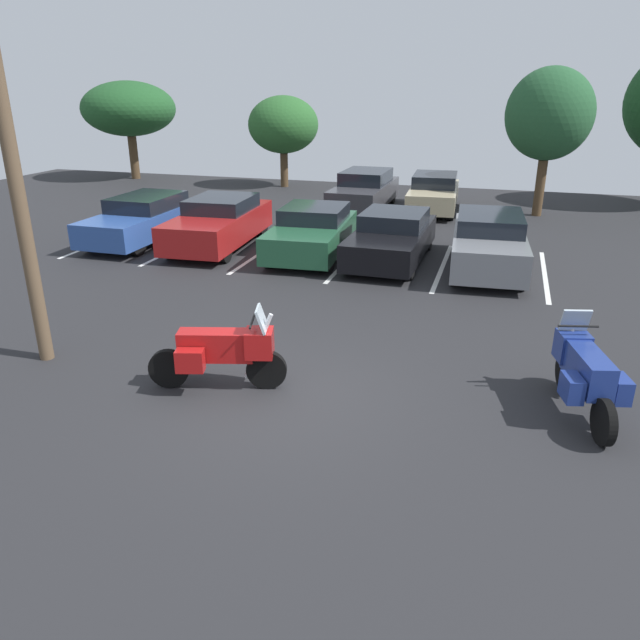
% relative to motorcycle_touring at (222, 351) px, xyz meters
% --- Properties ---
extents(ground, '(44.00, 44.00, 0.10)m').
position_rel_motorcycle_touring_xyz_m(ground, '(1.00, -0.01, -0.71)').
color(ground, '#262628').
extents(motorcycle_touring, '(2.23, 1.04, 1.42)m').
position_rel_motorcycle_touring_xyz_m(motorcycle_touring, '(0.00, 0.00, 0.00)').
color(motorcycle_touring, black).
rests_on(motorcycle_touring, ground).
extents(motorcycle_second, '(1.03, 2.22, 1.45)m').
position_rel_motorcycle_touring_xyz_m(motorcycle_second, '(5.57, 0.87, 0.02)').
color(motorcycle_second, black).
rests_on(motorcycle_second, ground).
extents(parking_stripes, '(13.43, 4.77, 0.01)m').
position_rel_motorcycle_touring_xyz_m(parking_stripes, '(-1.29, 8.20, -0.66)').
color(parking_stripes, silver).
rests_on(parking_stripes, ground).
extents(car_blue, '(1.83, 4.84, 1.39)m').
position_rel_motorcycle_touring_xyz_m(car_blue, '(-6.75, 8.51, 0.03)').
color(car_blue, '#2D519E').
rests_on(car_blue, ground).
extents(car_red, '(2.19, 4.91, 1.47)m').
position_rel_motorcycle_touring_xyz_m(car_red, '(-4.12, 8.50, 0.07)').
color(car_red, maroon).
rests_on(car_red, ground).
extents(car_green, '(2.20, 4.42, 1.38)m').
position_rel_motorcycle_touring_xyz_m(car_green, '(-1.11, 8.36, 0.01)').
color(car_green, '#235638').
rests_on(car_green, ground).
extents(car_black, '(1.93, 4.58, 1.36)m').
position_rel_motorcycle_touring_xyz_m(car_black, '(1.22, 8.43, -0.01)').
color(car_black, black).
rests_on(car_black, ground).
extents(car_grey, '(2.12, 4.78, 1.47)m').
position_rel_motorcycle_touring_xyz_m(car_grey, '(3.85, 8.35, 0.07)').
color(car_grey, slate).
rests_on(car_grey, ground).
extents(car_far_charcoal, '(1.91, 4.86, 1.50)m').
position_rel_motorcycle_touring_xyz_m(car_far_charcoal, '(-1.19, 15.47, 0.07)').
color(car_far_charcoal, '#38383D').
rests_on(car_far_charcoal, ground).
extents(car_far_champagne, '(2.02, 4.62, 1.40)m').
position_rel_motorcycle_touring_xyz_m(car_far_champagne, '(1.47, 15.96, 0.03)').
color(car_far_champagne, '#C1B289').
rests_on(car_far_champagne, ground).
extents(utility_pole, '(1.57, 1.09, 7.29)m').
position_rel_motorcycle_touring_xyz_m(utility_pole, '(-3.61, 0.11, 3.15)').
color(utility_pole, brown).
rests_on(utility_pole, ground).
extents(tree_left, '(3.29, 3.29, 4.17)m').
position_rel_motorcycle_touring_xyz_m(tree_left, '(-6.15, 19.86, 2.19)').
color(tree_left, '#4C3823').
rests_on(tree_left, ground).
extents(tree_center_left, '(4.67, 4.67, 4.81)m').
position_rel_motorcycle_touring_xyz_m(tree_center_left, '(-14.53, 20.09, 2.79)').
color(tree_center_left, '#4C3823').
rests_on(tree_center_left, ground).
extents(tree_rear, '(3.09, 3.09, 5.28)m').
position_rel_motorcycle_touring_xyz_m(tree_rear, '(5.35, 16.20, 2.98)').
color(tree_rear, '#4C3823').
rests_on(tree_rear, ground).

